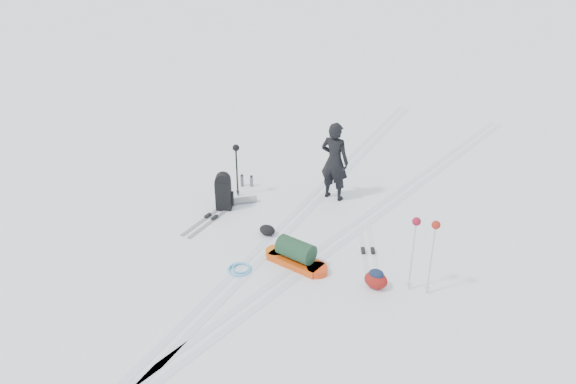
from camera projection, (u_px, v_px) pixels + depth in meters
name	position (u px, v px, depth m)	size (l,w,h in m)	color
ground	(282.00, 232.00, 11.62)	(200.00, 200.00, 0.00)	white
ski_tracks	(327.00, 221.00, 12.01)	(3.38, 17.97, 0.01)	silver
skier	(335.00, 161.00, 12.57)	(0.67, 0.44, 1.84)	black
pulk_sled	(296.00, 255.00, 10.48)	(1.40, 0.56, 0.52)	#CA430B
expedition_rucksack	(226.00, 192.00, 12.36)	(0.69, 0.90, 0.87)	black
ski_poles_black	(236.00, 154.00, 12.62)	(0.17, 0.16, 1.28)	black
ski_poles_silver	(425.00, 232.00, 9.29)	(0.46, 0.20, 1.45)	#BBBDC2
touring_skis_grey	(211.00, 218.00, 12.13)	(0.32, 1.81, 0.07)	#9A9EA2
touring_skis_white	(368.00, 252.00, 10.92)	(1.16, 1.79, 0.07)	silver
rope_coil	(240.00, 269.00, 10.39)	(0.52, 0.52, 0.05)	#5CAFE1
small_daypack	(376.00, 279.00, 9.86)	(0.44, 0.35, 0.36)	maroon
thermos_pair	(247.00, 181.00, 13.46)	(0.29, 0.20, 0.30)	#515458
stuff_sack	(267.00, 230.00, 11.48)	(0.36, 0.29, 0.21)	black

